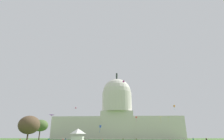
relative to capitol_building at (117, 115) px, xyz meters
The scene contains 18 objects.
capitol_building is the anchor object (origin of this frame).
event_tent 102.97m from the capitol_building, 97.99° to the right, with size 5.17×4.48×5.46m.
tree_west_near 105.09m from the capitol_building, 111.44° to the right, with size 11.08×11.70×11.44m.
tree_west_mid 88.04m from the capitol_building, 118.69° to the right, with size 11.49×11.58×11.49m.
person_olive_lawn_far_left 95.22m from the capitol_building, 86.59° to the right, with size 0.56×0.56×1.58m.
person_teal_near_tent 111.36m from the capitol_building, 102.73° to the right, with size 0.59×0.59×1.59m.
person_teal_front_center 116.52m from the capitol_building, 74.25° to the right, with size 0.52×0.52×1.71m.
person_denim_mid_center 108.85m from the capitol_building, 99.52° to the right, with size 0.56×0.56×1.68m.
person_olive_lawn_far_right 101.40m from the capitol_building, 83.49° to the right, with size 0.52×0.52×1.52m.
kite_red_low 38.45m from the capitol_building, 64.72° to the right, with size 1.36×1.35×3.88m.
kite_orange_mid 75.91m from the capitol_building, 59.89° to the right, with size 1.28×1.28×3.59m.
kite_blue_low 67.46m from the capitol_building, 97.39° to the right, with size 1.33×1.37×4.30m.
kite_gold_low 63.38m from the capitol_building, 60.21° to the right, with size 1.21×1.11×3.25m.
kite_magenta_mid 99.54m from the capitol_building, 86.37° to the right, with size 0.92×0.92×2.71m.
kite_yellow_low 50.76m from the capitol_building, 32.31° to the right, with size 1.48×1.58×3.01m.
kite_white_mid 28.05m from the capitol_building, 130.35° to the right, with size 0.68×1.19×0.16m.
kite_pink_low 81.26m from the capitol_building, 105.27° to the right, with size 0.86×0.81×0.93m.
kite_violet_low 120.43m from the capitol_building, 99.43° to the right, with size 1.66×1.26×0.37m.
Camera 1 is at (2.26, -31.67, 1.85)m, focal length 29.19 mm.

